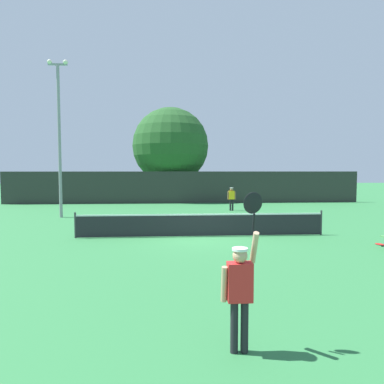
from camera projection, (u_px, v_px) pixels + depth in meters
ground_plane at (201, 236)px, 14.72m from camera, size 120.00×120.00×0.00m
tennis_net at (201, 224)px, 14.69m from camera, size 10.55×0.08×1.07m
perimeter_fence at (185, 187)px, 29.54m from camera, size 30.34×0.12×2.70m
player_serving at (240, 283)px, 5.30m from camera, size 0.68×0.39×2.47m
player_receiving at (232, 197)px, 24.04m from camera, size 0.57×0.24×1.60m
tennis_ball at (249, 226)px, 17.39m from camera, size 0.07×0.07×0.07m
spare_racket at (380, 244)px, 13.05m from camera, size 0.28×0.52×0.04m
light_pole at (59, 130)px, 20.36m from camera, size 1.18×0.28×9.22m
large_tree at (171, 146)px, 32.24m from camera, size 7.05×7.05×8.60m
parked_car_near at (202, 189)px, 38.53m from camera, size 2.28×4.36×1.69m
parked_car_mid at (276, 189)px, 38.09m from camera, size 2.48×4.43×1.69m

